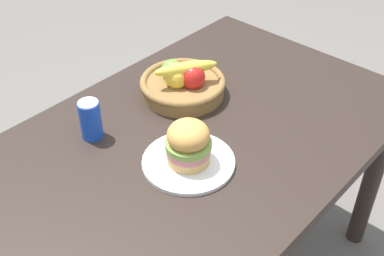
{
  "coord_description": "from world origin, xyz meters",
  "views": [
    {
      "loc": [
        -0.89,
        -0.79,
        1.71
      ],
      "look_at": [
        -0.05,
        -0.02,
        0.81
      ],
      "focal_mm": 46.5,
      "sensor_mm": 36.0,
      "label": 1
    }
  ],
  "objects": [
    {
      "name": "plate",
      "position": [
        -0.12,
        -0.07,
        0.76
      ],
      "size": [
        0.27,
        0.27,
        0.01
      ],
      "primitive_type": "cylinder",
      "color": "white",
      "rests_on": "dining_table"
    },
    {
      "name": "sandwich",
      "position": [
        -0.12,
        -0.07,
        0.83
      ],
      "size": [
        0.13,
        0.13,
        0.13
      ],
      "color": "#DBAD60",
      "rests_on": "plate"
    },
    {
      "name": "soda_can",
      "position": [
        -0.22,
        0.23,
        0.81
      ],
      "size": [
        0.07,
        0.07,
        0.13
      ],
      "color": "blue",
      "rests_on": "dining_table"
    },
    {
      "name": "fruit_basket",
      "position": [
        0.13,
        0.18,
        0.8
      ],
      "size": [
        0.29,
        0.29,
        0.14
      ],
      "color": "olive",
      "rests_on": "dining_table"
    },
    {
      "name": "dining_table",
      "position": [
        0.0,
        0.0,
        0.65
      ],
      "size": [
        1.4,
        0.9,
        0.75
      ],
      "color": "#2D231E",
      "rests_on": "ground_plane"
    }
  ]
}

